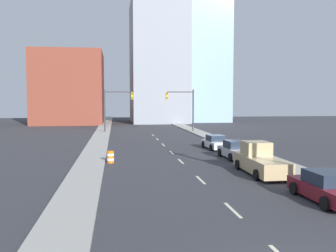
{
  "coord_description": "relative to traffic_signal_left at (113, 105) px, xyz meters",
  "views": [
    {
      "loc": [
        -5.25,
        -8.79,
        5.01
      ],
      "look_at": [
        0.35,
        31.14,
        2.2
      ],
      "focal_mm": 40.0,
      "sensor_mm": 36.0,
      "label": 1
    }
  ],
  "objects": [
    {
      "name": "sidewalk_left",
      "position": [
        -1.59,
        1.8,
        -4.24
      ],
      "size": [
        2.3,
        102.21,
        0.14
      ],
      "color": "#9E9B93",
      "rests_on": "ground"
    },
    {
      "name": "sedan_silver",
      "position": [
        10.55,
        -27.4,
        -3.61
      ],
      "size": [
        2.15,
        4.58,
        1.54
      ],
      "rotation": [
        0.0,
        0.0,
        0.04
      ],
      "color": "#B2B2BC",
      "rests_on": "ground"
    },
    {
      "name": "lane_stripe_at_21m",
      "position": [
        5.69,
        -28.24,
        -4.31
      ],
      "size": [
        0.16,
        2.4,
        0.01
      ],
      "primitive_type": "cube",
      "color": "beige",
      "rests_on": "ground"
    },
    {
      "name": "sedan_white",
      "position": [
        10.58,
        -21.02,
        -3.67
      ],
      "size": [
        2.21,
        4.59,
        1.41
      ],
      "rotation": [
        0.0,
        0.0,
        0.05
      ],
      "color": "silver",
      "rests_on": "ground"
    },
    {
      "name": "building_office_center",
      "position": [
        10.06,
        27.87,
        9.49
      ],
      "size": [
        12.0,
        20.0,
        27.61
      ],
      "color": "gray",
      "rests_on": "ground"
    },
    {
      "name": "lane_stripe_at_32m",
      "position": [
        5.69,
        -16.92,
        -4.31
      ],
      "size": [
        0.16,
        2.4,
        0.01
      ],
      "primitive_type": "cube",
      "color": "beige",
      "rests_on": "ground"
    },
    {
      "name": "lane_stripe_at_7m",
      "position": [
        5.69,
        -41.93,
        -4.31
      ],
      "size": [
        0.16,
        2.4,
        0.01
      ],
      "primitive_type": "cube",
      "color": "beige",
      "rests_on": "ground"
    },
    {
      "name": "lane_stripe_at_39m",
      "position": [
        5.69,
        -10.73,
        -4.31
      ],
      "size": [
        0.16,
        2.4,
        0.01
      ],
      "primitive_type": "cube",
      "color": "beige",
      "rests_on": "ground"
    },
    {
      "name": "sidewalk_right",
      "position": [
        12.97,
        1.8,
        -4.24
      ],
      "size": [
        2.3,
        102.21,
        0.14
      ],
      "color": "#9E9B93",
      "rests_on": "ground"
    },
    {
      "name": "lane_stripe_at_14m",
      "position": [
        5.69,
        -35.43,
        -4.31
      ],
      "size": [
        0.16,
        2.4,
        0.01
      ],
      "primitive_type": "cube",
      "color": "beige",
      "rests_on": "ground"
    },
    {
      "name": "building_glass_right",
      "position": [
        19.66,
        31.87,
        14.16
      ],
      "size": [
        13.0,
        20.0,
        36.94
      ],
      "color": "#8CADC6",
      "rests_on": "ground"
    },
    {
      "name": "traffic_signal_right",
      "position": [
        11.4,
        0.0,
        0.0
      ],
      "size": [
        4.49,
        0.35,
        6.67
      ],
      "color": "#38383D",
      "rests_on": "ground"
    },
    {
      "name": "traffic_signal_left",
      "position": [
        0.0,
        0.0,
        0.0
      ],
      "size": [
        4.49,
        0.35,
        6.67
      ],
      "color": "#38383D",
      "rests_on": "ground"
    },
    {
      "name": "sedan_maroon",
      "position": [
        10.72,
        -41.14,
        -3.63
      ],
      "size": [
        2.13,
        4.75,
        1.5
      ],
      "rotation": [
        0.0,
        0.0,
        0.01
      ],
      "color": "maroon",
      "rests_on": "ground"
    },
    {
      "name": "pickup_truck_tan",
      "position": [
        10.16,
        -33.97,
        -3.46
      ],
      "size": [
        2.31,
        6.14,
        2.11
      ],
      "rotation": [
        0.0,
        0.0,
        -0.02
      ],
      "color": "tan",
      "rests_on": "ground"
    },
    {
      "name": "lane_stripe_at_44m",
      "position": [
        5.69,
        -5.28,
        -4.31
      ],
      "size": [
        0.16,
        2.4,
        0.01
      ],
      "primitive_type": "cube",
      "color": "beige",
      "rests_on": "ground"
    },
    {
      "name": "traffic_barrel",
      "position": [
        0.0,
        -28.2,
        -3.84
      ],
      "size": [
        0.56,
        0.56,
        0.95
      ],
      "color": "orange",
      "rests_on": "ground"
    },
    {
      "name": "building_brick_left",
      "position": [
        -9.19,
        23.87,
        3.21
      ],
      "size": [
        14.0,
        16.0,
        15.06
      ],
      "color": "brown",
      "rests_on": "ground"
    },
    {
      "name": "lane_stripe_at_26m",
      "position": [
        5.69,
        -23.19,
        -4.31
      ],
      "size": [
        0.16,
        2.4,
        0.01
      ],
      "primitive_type": "cube",
      "color": "beige",
      "rests_on": "ground"
    }
  ]
}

